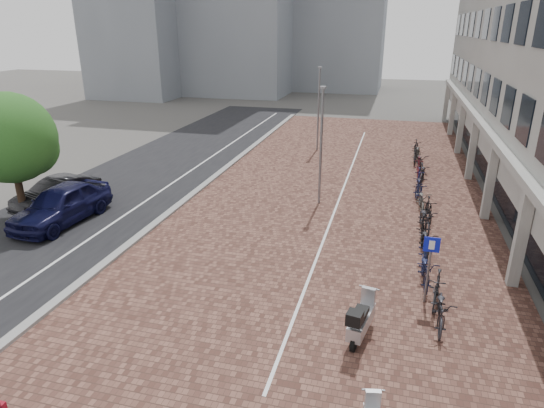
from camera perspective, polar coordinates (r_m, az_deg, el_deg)
The scene contains 14 objects.
ground at distance 14.57m, azimuth -6.24°, elevation -12.99°, with size 140.00×140.00×0.00m, color #474442.
plaza_brick at distance 24.72m, azimuth 8.09°, elevation 1.56°, with size 14.50×42.00×0.04m, color brown.
street_asphalt at distance 28.09m, azimuth -14.78°, elevation 3.41°, with size 8.00×50.00×0.03m, color black.
curb at distance 26.41m, azimuth -7.37°, elevation 2.99°, with size 0.35×42.00×0.14m, color gray.
lane_line at distance 27.18m, azimuth -11.09°, elevation 3.18°, with size 0.12×44.00×0.00m, color white.
parking_line at distance 24.70m, azimuth 8.55°, elevation 1.57°, with size 0.10×30.00×0.00m, color white.
car_navy at distance 22.28m, azimuth -24.28°, elevation -0.03°, with size 2.00×4.97×1.69m, color black.
car_dark at distance 24.41m, azimuth -24.75°, elevation 1.23°, with size 1.46×4.20×1.38m, color black.
scooter_front at distance 13.36m, azimuth 10.83°, elevation -13.48°, with size 0.57×1.84×1.26m, color #ADACB2, non-canonical shape.
parking_sign at distance 14.98m, azimuth 18.65°, elevation -6.50°, with size 0.47×0.09×2.24m.
lamp_near at distance 22.09m, azimuth 5.98°, elevation 6.79°, with size 0.12×0.12×5.53m, color slate.
lamp_far at distance 32.42m, azimuth 5.67°, elevation 11.31°, with size 0.12×0.12×5.56m, color slate.
street_tree at distance 22.85m, azimuth -28.97°, elevation 6.82°, with size 3.85×3.85×5.60m.
bike_row at distance 23.20m, azimuth 17.84°, elevation 0.76°, with size 1.17×21.45×1.05m.
Camera 1 is at (4.59, -11.23, 8.08)m, focal length 30.91 mm.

